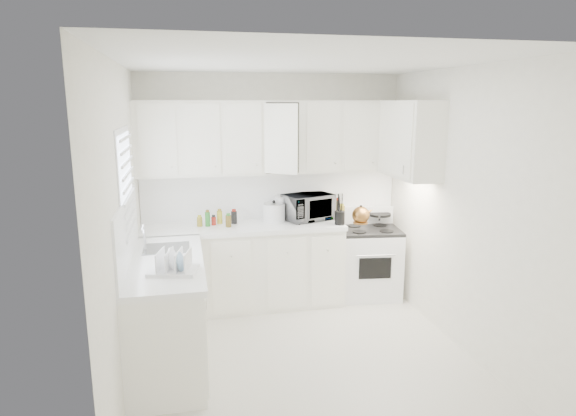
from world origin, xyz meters
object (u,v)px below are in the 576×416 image
object	(u,v)px
tea_kettle	(361,214)
utensil_crock	(340,209)
stove	(369,253)
dish_rack	(173,260)
microwave	(308,204)
rice_cooker	(274,211)

from	to	relation	value
tea_kettle	utensil_crock	xyz separation A→B (m)	(-0.26, -0.03, 0.08)
utensil_crock	tea_kettle	bearing A→B (deg)	5.84
tea_kettle	utensil_crock	bearing A→B (deg)	-167.42
stove	dish_rack	size ratio (longest dim) A/B	2.84
stove	tea_kettle	size ratio (longest dim) A/B	4.31
stove	microwave	distance (m)	0.95
microwave	utensil_crock	world-z (taller)	microwave
dish_rack	tea_kettle	bearing A→B (deg)	44.78
microwave	rice_cooker	size ratio (longest dim) A/B	2.17
microwave	rice_cooker	bearing A→B (deg)	162.55
stove	utensil_crock	size ratio (longest dim) A/B	2.93
dish_rack	rice_cooker	bearing A→B (deg)	67.21
stove	rice_cooker	xyz separation A→B (m)	(-1.13, 0.09, 0.54)
rice_cooker	utensil_crock	xyz separation A→B (m)	(0.69, -0.28, 0.06)
utensil_crock	rice_cooker	bearing A→B (deg)	157.91
stove	dish_rack	xyz separation A→B (m)	(-2.22, -1.42, 0.52)
stove	dish_rack	distance (m)	2.69
stove	utensil_crock	world-z (taller)	utensil_crock
microwave	stove	bearing A→B (deg)	-28.79
stove	tea_kettle	xyz separation A→B (m)	(-0.18, -0.16, 0.52)
microwave	dish_rack	size ratio (longest dim) A/B	1.45
tea_kettle	microwave	size ratio (longest dim) A/B	0.46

